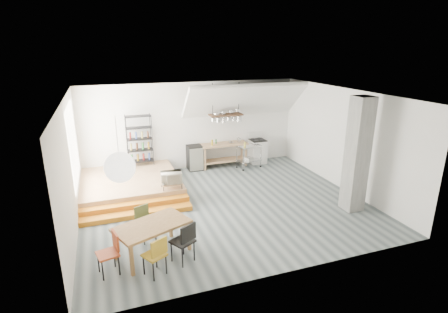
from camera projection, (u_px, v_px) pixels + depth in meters
name	position (u px, v px, depth m)	size (l,w,h in m)	color
floor	(225.00, 204.00, 10.28)	(8.00, 8.00, 0.00)	#4A5355
wall_back	(193.00, 126.00, 12.93)	(8.00, 0.04, 3.20)	silver
wall_left	(70.00, 168.00, 8.52)	(0.04, 7.00, 3.20)	silver
wall_right	(343.00, 139.00, 11.07)	(0.04, 7.00, 3.20)	silver
ceiling	(225.00, 94.00, 9.31)	(8.00, 7.00, 0.02)	white
slope_ceiling	(244.00, 100.00, 12.68)	(4.40, 1.80, 0.15)	white
window_pane	(73.00, 144.00, 9.81)	(0.02, 2.50, 2.20)	white
platform	(131.00, 184.00, 11.22)	(3.00, 3.00, 0.40)	#A47752
step_lower	(138.00, 214.00, 9.50)	(3.00, 0.35, 0.13)	#C67017
step_upper	(136.00, 206.00, 9.80)	(3.00, 0.35, 0.27)	#C67017
concrete_column	(357.00, 155.00, 9.50)	(0.50, 0.50, 3.20)	slate
kitchen_counter	(224.00, 151.00, 13.27)	(1.80, 0.60, 0.91)	#A47752
stove	(257.00, 151.00, 13.76)	(0.60, 0.60, 1.18)	white
pot_rack	(227.00, 117.00, 12.66)	(1.20, 0.50, 1.43)	#42291A
wire_shelving	(139.00, 140.00, 12.11)	(0.88, 0.38, 1.80)	black
microwave_shelf	(172.00, 183.00, 10.34)	(0.60, 0.40, 0.16)	#A47752
paper_lantern	(120.00, 167.00, 6.74)	(0.60, 0.60, 0.60)	white
dining_table	(152.00, 228.00, 7.58)	(1.79, 1.41, 0.75)	brown
chair_mustard	(156.00, 253.00, 6.91)	(0.54, 0.54, 0.87)	#AB831D
chair_black	(185.00, 239.00, 7.33)	(0.58, 0.58, 0.93)	black
chair_olive	(144.00, 220.00, 8.26)	(0.50, 0.50, 0.84)	#545D2C
chair_red	(111.00, 250.00, 7.01)	(0.49, 0.49, 0.89)	#AE3D18
rolling_cart	(249.00, 153.00, 13.14)	(0.97, 0.68, 0.88)	silver
mini_fridge	(195.00, 158.00, 13.00)	(0.54, 0.54, 0.92)	black
microwave	(171.00, 177.00, 10.28)	(0.61, 0.41, 0.34)	beige
bowl	(231.00, 143.00, 13.21)	(0.19, 0.19, 0.05)	silver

